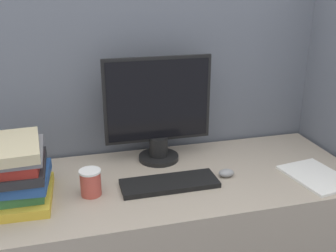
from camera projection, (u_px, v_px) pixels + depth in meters
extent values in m
cube|color=slate|center=(152.00, 118.00, 1.88)|extent=(1.97, 0.04, 1.79)
cylinder|color=black|center=(159.00, 157.00, 1.78)|extent=(0.18, 0.18, 0.02)
cylinder|color=black|center=(159.00, 146.00, 1.76)|extent=(0.08, 0.08, 0.09)
cube|color=black|center=(158.00, 100.00, 1.69)|extent=(0.47, 0.02, 0.37)
cube|color=black|center=(158.00, 100.00, 1.68)|extent=(0.44, 0.01, 0.35)
cube|color=black|center=(169.00, 183.00, 1.55)|extent=(0.38, 0.14, 0.02)
ellipsoid|color=gray|center=(226.00, 173.00, 1.62)|extent=(0.06, 0.05, 0.03)
cylinder|color=#BF4C3F|center=(91.00, 183.00, 1.47)|extent=(0.08, 0.08, 0.09)
cylinder|color=white|center=(90.00, 171.00, 1.45)|extent=(0.08, 0.08, 0.01)
cube|color=gold|center=(18.00, 197.00, 1.44)|extent=(0.25, 0.30, 0.03)
cube|color=#38723F|center=(18.00, 186.00, 1.44)|extent=(0.19, 0.25, 0.04)
cube|color=#264C8C|center=(18.00, 178.00, 1.41)|extent=(0.23, 0.25, 0.04)
cube|color=#262628|center=(18.00, 168.00, 1.41)|extent=(0.19, 0.28, 0.03)
cube|color=maroon|center=(13.00, 161.00, 1.39)|extent=(0.19, 0.25, 0.03)
cube|color=slate|center=(17.00, 152.00, 1.39)|extent=(0.18, 0.28, 0.02)
cube|color=#C6B78C|center=(10.00, 147.00, 1.36)|extent=(0.21, 0.29, 0.04)
cube|color=white|center=(316.00, 176.00, 1.61)|extent=(0.24, 0.30, 0.01)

